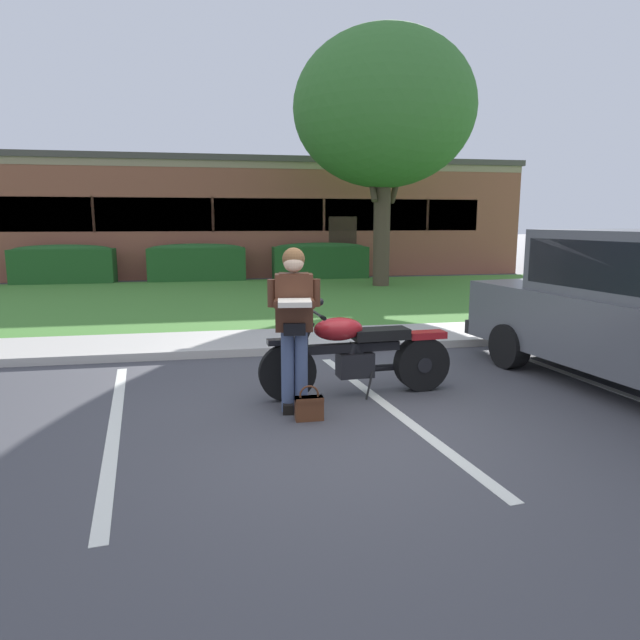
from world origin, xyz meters
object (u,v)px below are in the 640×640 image
object	(u,v)px
hedge_center_left	(197,262)
brick_building	(213,218)
rider_person	(294,317)
shade_tree	(384,110)
hedge_center_right	(320,260)
hedge_left	(64,264)
motorcycle	(364,353)
handbag	(309,406)

from	to	relation	value
hedge_center_left	brick_building	size ratio (longest dim) A/B	0.14
rider_person	shade_tree	bearing A→B (deg)	68.71
hedge_center_left	hedge_center_right	xyz separation A→B (m)	(4.05, 0.00, -0.00)
rider_person	hedge_center_right	world-z (taller)	rider_person
hedge_left	brick_building	distance (m)	8.20
hedge_center_right	brick_building	size ratio (longest dim) A/B	0.14
hedge_left	hedge_center_right	xyz separation A→B (m)	(8.10, 0.00, -0.00)
motorcycle	hedge_center_right	world-z (taller)	hedge_center_right
handbag	hedge_left	bearing A→B (deg)	112.13
hedge_center_left	shade_tree	bearing A→B (deg)	-25.40
rider_person	motorcycle	bearing A→B (deg)	27.18
shade_tree	hedge_center_left	bearing A→B (deg)	154.60
motorcycle	handbag	bearing A→B (deg)	-136.27
shade_tree	hedge_left	xyz separation A→B (m)	(-9.45, 2.56, -4.41)
shade_tree	hedge_center_left	distance (m)	7.43
hedge_left	hedge_center_left	bearing A→B (deg)	0.00
motorcycle	rider_person	xyz separation A→B (m)	(-0.86, -0.44, 0.53)
hedge_center_left	brick_building	distance (m)	6.81
rider_person	hedge_center_left	distance (m)	13.18
shade_tree	hedge_center_right	bearing A→B (deg)	117.81
rider_person	handbag	bearing A→B (deg)	-69.54
motorcycle	handbag	xyz separation A→B (m)	(-0.76, -0.73, -0.34)
rider_person	hedge_center_left	world-z (taller)	rider_person
motorcycle	brick_building	xyz separation A→B (m)	(-1.60, 19.31, 1.59)
rider_person	hedge_center_left	size ratio (longest dim) A/B	0.56
rider_person	brick_building	xyz separation A→B (m)	(-0.74, 19.75, 1.06)
hedge_left	motorcycle	bearing A→B (deg)	-63.91
hedge_left	brick_building	xyz separation A→B (m)	(4.60, 6.64, 1.41)
shade_tree	hedge_center_left	size ratio (longest dim) A/B	2.37
hedge_left	shade_tree	bearing A→B (deg)	-15.19
rider_person	shade_tree	size ratio (longest dim) A/B	0.23
hedge_center_left	hedge_left	bearing A→B (deg)	-180.00
brick_building	motorcycle	bearing A→B (deg)	-85.25
motorcycle	hedge_left	world-z (taller)	hedge_left
hedge_center_left	hedge_center_right	size ratio (longest dim) A/B	0.97
motorcycle	shade_tree	world-z (taller)	shade_tree
rider_person	hedge_center_left	xyz separation A→B (m)	(-1.29, 13.11, -0.36)
handbag	hedge_center_left	world-z (taller)	hedge_center_left
hedge_center_left	brick_building	bearing A→B (deg)	85.26
handbag	brick_building	xyz separation A→B (m)	(-0.85, 20.03, 1.92)
hedge_left	hedge_center_right	size ratio (longest dim) A/B	0.95
hedge_center_right	brick_building	bearing A→B (deg)	117.76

